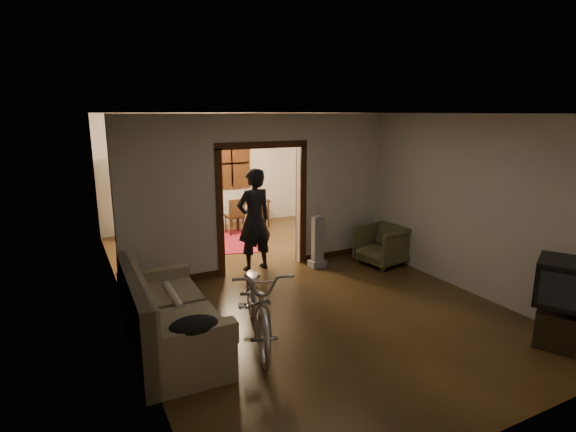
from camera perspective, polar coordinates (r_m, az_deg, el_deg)
floor at (r=7.76m, az=-1.01°, el=-8.21°), size 5.00×8.50×0.01m
ceiling at (r=7.23m, az=-1.11°, el=12.93°), size 5.00×8.50×0.01m
wall_back at (r=11.30m, az=-10.58°, el=5.66°), size 5.00×0.02×2.80m
wall_left at (r=6.69m, az=-20.68°, el=-0.02°), size 0.02×8.50×2.80m
wall_right at (r=8.74m, az=13.87°, el=3.36°), size 0.02×8.50×2.80m
partition_wall at (r=8.04m, az=-3.40°, el=2.90°), size 5.00×0.14×2.80m
door_casing at (r=8.10m, az=-3.37°, el=0.81°), size 1.74×0.20×2.32m
far_window at (r=11.46m, az=-7.18°, el=6.64°), size 0.98×0.06×1.28m
chandelier at (r=9.56m, az=-7.76°, el=10.16°), size 0.24×0.24×0.24m
light_switch at (r=8.47m, az=3.34°, el=2.39°), size 0.08×0.01×0.12m
sofa at (r=5.73m, az=-14.73°, el=-11.36°), size 1.00×2.15×0.98m
rolled_paper at (r=6.00m, az=-14.44°, el=-9.78°), size 0.10×0.83×0.10m
jacket at (r=4.85m, az=-11.86°, el=-13.38°), size 0.51×0.38×0.15m
bicycle at (r=5.73m, az=-3.85°, el=-10.61°), size 1.21×2.10×1.04m
armchair at (r=8.65m, az=11.83°, el=-3.64°), size 0.92×0.90×0.74m
tv_stand at (r=6.59m, az=30.95°, el=-12.03°), size 0.66×0.64×0.46m
crt_tv at (r=6.38m, az=31.58°, el=-7.18°), size 0.83×0.81×0.55m
vacuum at (r=8.32m, az=3.77°, el=-3.29°), size 0.33×0.28×0.96m
person at (r=8.05m, az=-4.32°, el=-0.51°), size 0.74×0.54×1.86m
oriental_rug at (r=10.13m, az=-7.49°, el=-3.13°), size 1.93×2.26×0.01m
locker at (r=10.64m, az=-15.69°, el=2.53°), size 1.04×0.71×1.92m
globe at (r=10.51m, az=-16.02°, el=7.79°), size 0.27×0.27×0.27m
desk at (r=11.19m, az=-4.86°, el=0.23°), size 0.94×0.56×0.68m
desk_chair at (r=10.62m, az=-6.83°, el=-0.02°), size 0.47×0.47×0.85m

